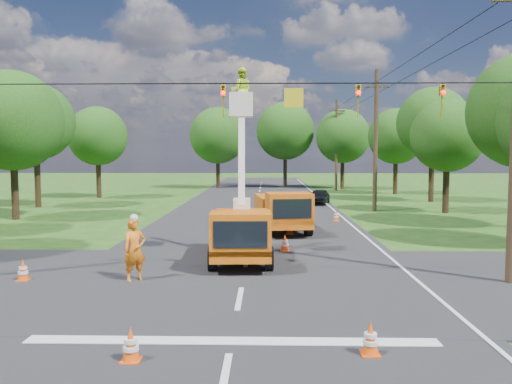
{
  "coord_description": "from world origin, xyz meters",
  "views": [
    {
      "loc": [
        0.76,
        -13.75,
        4.13
      ],
      "look_at": [
        0.34,
        5.84,
        2.6
      ],
      "focal_mm": 35.0,
      "sensor_mm": 36.0,
      "label": 1
    }
  ],
  "objects_px": {
    "tree_left_d": "(12,121)",
    "pole_right_mid": "(376,139)",
    "pole_right_far": "(336,144)",
    "tree_right_c": "(447,136)",
    "second_truck": "(282,210)",
    "traffic_cone_3": "(290,228)",
    "ground_worker": "(135,250)",
    "tree_right_e": "(396,136)",
    "tree_far_b": "(285,131)",
    "traffic_cone_4": "(23,270)",
    "traffic_cone_0": "(131,345)",
    "tree_left_e": "(36,122)",
    "traffic_cone_2": "(285,243)",
    "distant_car": "(319,197)",
    "tree_far_c": "(343,136)",
    "tree_far_a": "(218,136)",
    "bucket_truck": "(241,220)",
    "traffic_cone_1": "(370,339)",
    "tree_left_f": "(98,136)",
    "tree_right_d": "(433,123)",
    "traffic_cone_7": "(336,216)"
  },
  "relations": [
    {
      "from": "tree_left_d",
      "to": "pole_right_mid",
      "type": "bearing_deg",
      "value": 12.01
    },
    {
      "from": "ground_worker",
      "to": "traffic_cone_3",
      "type": "bearing_deg",
      "value": 24.3
    },
    {
      "from": "ground_worker",
      "to": "tree_right_e",
      "type": "height_order",
      "value": "tree_right_e"
    },
    {
      "from": "traffic_cone_3",
      "to": "tree_left_e",
      "type": "distance_m",
      "value": 23.43
    },
    {
      "from": "tree_right_c",
      "to": "tree_right_e",
      "type": "height_order",
      "value": "tree_right_e"
    },
    {
      "from": "tree_right_e",
      "to": "traffic_cone_0",
      "type": "bearing_deg",
      "value": -110.86
    },
    {
      "from": "pole_right_mid",
      "to": "tree_right_d",
      "type": "bearing_deg",
      "value": 48.01
    },
    {
      "from": "tree_far_a",
      "to": "tree_right_c",
      "type": "bearing_deg",
      "value": -52.83
    },
    {
      "from": "ground_worker",
      "to": "distant_car",
      "type": "bearing_deg",
      "value": 35.46
    },
    {
      "from": "ground_worker",
      "to": "tree_right_e",
      "type": "xyz_separation_m",
      "value": [
        17.29,
        34.98,
        4.79
      ]
    },
    {
      "from": "second_truck",
      "to": "traffic_cone_3",
      "type": "xyz_separation_m",
      "value": [
        0.36,
        -0.93,
        -0.78
      ]
    },
    {
      "from": "pole_right_mid",
      "to": "tree_left_f",
      "type": "xyz_separation_m",
      "value": [
        -23.3,
        10.0,
        0.58
      ]
    },
    {
      "from": "tree_far_b",
      "to": "second_truck",
      "type": "bearing_deg",
      "value": -92.33
    },
    {
      "from": "traffic_cone_3",
      "to": "tree_far_a",
      "type": "xyz_separation_m",
      "value": [
        -6.95,
        33.65,
        5.83
      ]
    },
    {
      "from": "traffic_cone_4",
      "to": "tree_far_b",
      "type": "relative_size",
      "value": 0.07
    },
    {
      "from": "second_truck",
      "to": "traffic_cone_2",
      "type": "relative_size",
      "value": 8.61
    },
    {
      "from": "pole_right_mid",
      "to": "tree_far_a",
      "type": "distance_m",
      "value": 26.69
    },
    {
      "from": "second_truck",
      "to": "tree_left_f",
      "type": "xyz_separation_m",
      "value": [
        -16.39,
        19.72,
        4.54
      ]
    },
    {
      "from": "traffic_cone_0",
      "to": "tree_left_e",
      "type": "distance_m",
      "value": 32.51
    },
    {
      "from": "traffic_cone_7",
      "to": "tree_right_e",
      "type": "distance_m",
      "value": 23.16
    },
    {
      "from": "ground_worker",
      "to": "traffic_cone_7",
      "type": "relative_size",
      "value": 2.86
    },
    {
      "from": "distant_car",
      "to": "pole_right_mid",
      "type": "relative_size",
      "value": 0.36
    },
    {
      "from": "traffic_cone_2",
      "to": "tree_left_d",
      "type": "height_order",
      "value": "tree_left_d"
    },
    {
      "from": "traffic_cone_3",
      "to": "tree_right_e",
      "type": "bearing_deg",
      "value": 65.2
    },
    {
      "from": "traffic_cone_2",
      "to": "pole_right_far",
      "type": "xyz_separation_m",
      "value": [
        6.97,
        35.06,
        4.75
      ]
    },
    {
      "from": "traffic_cone_1",
      "to": "tree_left_d",
      "type": "xyz_separation_m",
      "value": [
        -17.88,
        20.83,
        5.77
      ]
    },
    {
      "from": "tree_right_e",
      "to": "pole_right_far",
      "type": "bearing_deg",
      "value": 136.67
    },
    {
      "from": "traffic_cone_3",
      "to": "pole_right_far",
      "type": "height_order",
      "value": "pole_right_far"
    },
    {
      "from": "traffic_cone_1",
      "to": "pole_right_far",
      "type": "bearing_deg",
      "value": 83.01
    },
    {
      "from": "pole_right_mid",
      "to": "tree_far_b",
      "type": "height_order",
      "value": "tree_far_b"
    },
    {
      "from": "traffic_cone_3",
      "to": "traffic_cone_4",
      "type": "bearing_deg",
      "value": -133.72
    },
    {
      "from": "second_truck",
      "to": "tree_far_a",
      "type": "height_order",
      "value": "tree_far_a"
    },
    {
      "from": "traffic_cone_4",
      "to": "traffic_cone_3",
      "type": "bearing_deg",
      "value": 46.28
    },
    {
      "from": "ground_worker",
      "to": "tree_left_f",
      "type": "bearing_deg",
      "value": 75.21
    },
    {
      "from": "bucket_truck",
      "to": "ground_worker",
      "type": "height_order",
      "value": "bucket_truck"
    },
    {
      "from": "pole_right_far",
      "to": "tree_right_c",
      "type": "xyz_separation_m",
      "value": [
        4.7,
        -21.0,
        0.21
      ]
    },
    {
      "from": "traffic_cone_0",
      "to": "tree_far_b",
      "type": "bearing_deg",
      "value": 84.52
    },
    {
      "from": "tree_right_e",
      "to": "tree_far_a",
      "type": "distance_m",
      "value": 20.43
    },
    {
      "from": "pole_right_mid",
      "to": "tree_left_d",
      "type": "bearing_deg",
      "value": -167.99
    },
    {
      "from": "pole_right_far",
      "to": "tree_far_b",
      "type": "bearing_deg",
      "value": 137.73
    },
    {
      "from": "tree_left_e",
      "to": "traffic_cone_2",
      "type": "bearing_deg",
      "value": -42.94
    },
    {
      "from": "pole_right_mid",
      "to": "tree_far_c",
      "type": "distance_m",
      "value": 22.04
    },
    {
      "from": "second_truck",
      "to": "traffic_cone_4",
      "type": "bearing_deg",
      "value": -138.08
    },
    {
      "from": "traffic_cone_4",
      "to": "tree_right_c",
      "type": "relative_size",
      "value": 0.09
    },
    {
      "from": "traffic_cone_2",
      "to": "tree_right_c",
      "type": "distance_m",
      "value": 18.93
    },
    {
      "from": "distant_car",
      "to": "tree_far_a",
      "type": "relative_size",
      "value": 0.38
    },
    {
      "from": "tree_left_d",
      "to": "tree_far_b",
      "type": "height_order",
      "value": "tree_far_b"
    },
    {
      "from": "bucket_truck",
      "to": "tree_far_b",
      "type": "height_order",
      "value": "tree_far_b"
    },
    {
      "from": "distant_car",
      "to": "pole_right_far",
      "type": "height_order",
      "value": "pole_right_far"
    },
    {
      "from": "tree_left_e",
      "to": "tree_right_d",
      "type": "xyz_separation_m",
      "value": [
        31.6,
        5.0,
        0.19
      ]
    }
  ]
}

